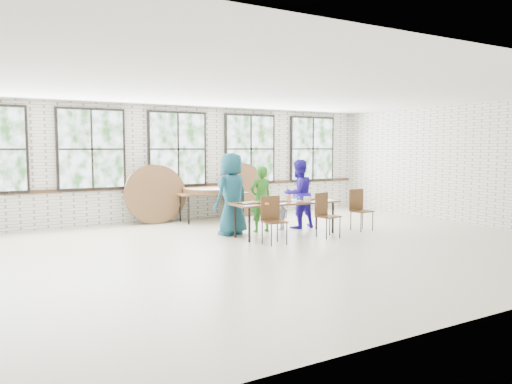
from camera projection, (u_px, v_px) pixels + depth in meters
room at (178, 151)px, 13.08m from camera, size 12.00×12.00×12.00m
dining_table at (285, 204)px, 10.85m from camera, size 2.43×0.90×0.74m
chair_near_left at (272, 216)px, 9.92m from camera, size 0.46×0.44×0.95m
chair_near_right at (325, 211)px, 10.66m from camera, size 0.50×0.49×0.95m
chair_spare at (359, 206)px, 11.56m from camera, size 0.43×0.42×0.95m
adult_teal at (232, 194)px, 10.89m from camera, size 1.02×0.83×1.80m
adult_green at (261, 199)px, 11.28m from camera, size 0.56×0.38×1.50m
toddler at (281, 214)px, 11.59m from camera, size 0.56×0.44×0.76m
adult_blue at (298, 194)px, 11.80m from camera, size 0.83×0.67×1.63m
storage_table at (212, 195)px, 13.01m from camera, size 1.86×0.91×0.74m
tabletop_clutter at (289, 201)px, 10.82m from camera, size 2.08×0.58×0.11m
round_tops_stacked at (212, 190)px, 13.00m from camera, size 1.50×1.50×0.13m
round_tops_leaning at (188, 193)px, 13.08m from camera, size 4.19×0.43×1.49m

